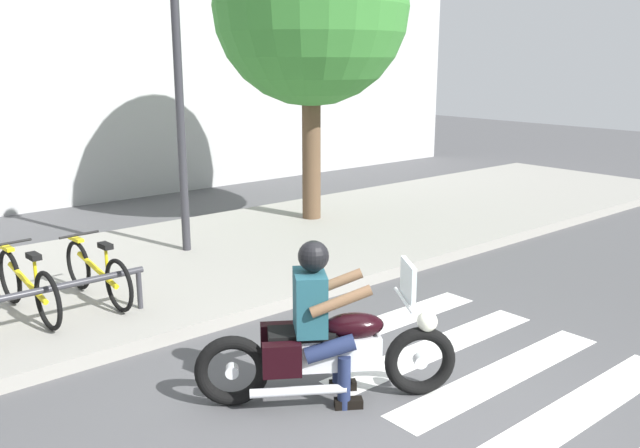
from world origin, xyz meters
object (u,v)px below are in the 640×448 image
(rider, at_px, (320,311))
(tree_near_rack, at_px, (311,8))
(street_lamp, at_px, (179,87))
(bicycle_3, at_px, (28,286))
(bicycle_4, at_px, (97,272))
(motorcycle, at_px, (329,351))

(rider, distance_m, tree_near_rack, 6.87)
(rider, relative_size, street_lamp, 0.35)
(tree_near_rack, bearing_deg, street_lamp, -171.60)
(rider, distance_m, bicycle_3, 3.55)
(bicycle_3, xyz_separation_m, bicycle_4, (0.77, 0.00, -0.01))
(motorcycle, xyz_separation_m, street_lamp, (1.13, 4.52, 2.05))
(street_lamp, bearing_deg, motorcycle, -104.07)
(tree_near_rack, bearing_deg, bicycle_3, -162.96)
(motorcycle, bearing_deg, rider, 144.01)
(motorcycle, xyz_separation_m, tree_near_rack, (3.84, 4.92, 3.24))
(bicycle_3, bearing_deg, bicycle_4, 0.03)
(bicycle_3, distance_m, street_lamp, 3.51)
(bicycle_4, xyz_separation_m, tree_near_rack, (4.54, 1.63, 3.21))
(rider, distance_m, street_lamp, 4.93)
(street_lamp, bearing_deg, bicycle_3, -154.76)
(rider, bearing_deg, street_lamp, 75.04)
(rider, height_order, bicycle_4, rider)
(bicycle_4, bearing_deg, rider, -78.95)
(motorcycle, distance_m, bicycle_3, 3.60)
(motorcycle, height_order, bicycle_4, motorcycle)
(motorcycle, distance_m, street_lamp, 5.09)
(bicycle_4, distance_m, street_lamp, 2.99)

